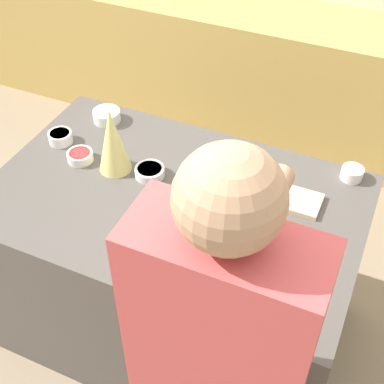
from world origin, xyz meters
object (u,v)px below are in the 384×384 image
(candy_bowl_far_right, at_px, (107,115))
(candy_bowl_behind_tray, at_px, (352,173))
(gingerbread_house, at_px, (196,214))
(candy_bowl_front_corner, at_px, (60,137))
(candy_bowl_center_rear, at_px, (80,156))
(person, at_px, (218,383))
(decorative_tree, at_px, (113,141))
(candy_bowl_near_tray_left, at_px, (150,171))
(baking_tray, at_px, (196,233))
(cookbook, at_px, (293,199))

(candy_bowl_far_right, relative_size, candy_bowl_behind_tray, 1.40)
(gingerbread_house, distance_m, candy_bowl_far_right, 0.84)
(candy_bowl_front_corner, distance_m, candy_bowl_behind_tray, 1.27)
(candy_bowl_center_rear, relative_size, person, 0.06)
(decorative_tree, xyz_separation_m, candy_bowl_front_corner, (-0.32, 0.06, -0.12))
(decorative_tree, distance_m, candy_bowl_front_corner, 0.34)
(decorative_tree, bearing_deg, candy_bowl_center_rear, -174.85)
(candy_bowl_front_corner, bearing_deg, candy_bowl_behind_tray, 12.90)
(candy_bowl_far_right, xyz_separation_m, candy_bowl_behind_tray, (1.13, 0.06, -0.00))
(candy_bowl_behind_tray, bearing_deg, decorative_tree, -159.63)
(gingerbread_house, relative_size, candy_bowl_behind_tray, 2.83)
(candy_bowl_near_tray_left, bearing_deg, decorative_tree, -173.94)
(baking_tray, height_order, gingerbread_house, gingerbread_house)
(candy_bowl_near_tray_left, bearing_deg, baking_tray, -35.93)
(gingerbread_house, height_order, person, person)
(candy_bowl_center_rear, height_order, person, person)
(candy_bowl_center_rear, height_order, cookbook, candy_bowl_center_rear)
(baking_tray, height_order, candy_bowl_center_rear, candy_bowl_center_rear)
(decorative_tree, relative_size, candy_bowl_near_tray_left, 2.35)
(decorative_tree, bearing_deg, candy_bowl_near_tray_left, 6.06)
(gingerbread_house, bearing_deg, person, -60.31)
(candy_bowl_front_corner, distance_m, person, 1.33)
(baking_tray, distance_m, candy_bowl_far_right, 0.83)
(candy_bowl_far_right, relative_size, candy_bowl_front_corner, 1.20)
(candy_bowl_far_right, relative_size, person, 0.07)
(baking_tray, bearing_deg, cookbook, 48.62)
(gingerbread_house, height_order, candy_bowl_near_tray_left, gingerbread_house)
(gingerbread_house, distance_m, candy_bowl_front_corner, 0.82)
(candy_bowl_far_right, bearing_deg, baking_tray, -36.16)
(candy_bowl_front_corner, bearing_deg, candy_bowl_near_tray_left, -5.17)
(candy_bowl_front_corner, bearing_deg, baking_tray, -18.89)
(person, bearing_deg, cookbook, 91.36)
(gingerbread_house, height_order, candy_bowl_center_rear, gingerbread_house)
(candy_bowl_center_rear, relative_size, cookbook, 0.50)
(candy_bowl_far_right, bearing_deg, cookbook, -10.54)
(candy_bowl_behind_tray, relative_size, person, 0.05)
(baking_tray, height_order, candy_bowl_behind_tray, candy_bowl_behind_tray)
(candy_bowl_center_rear, bearing_deg, candy_bowl_far_right, 98.72)
(candy_bowl_center_rear, distance_m, candy_bowl_far_right, 0.30)
(decorative_tree, xyz_separation_m, candy_bowl_center_rear, (-0.17, -0.01, -0.12))
(candy_bowl_center_rear, xyz_separation_m, candy_bowl_far_right, (-0.05, 0.30, 0.01))
(gingerbread_house, bearing_deg, candy_bowl_behind_tray, 50.10)
(candy_bowl_far_right, height_order, candy_bowl_behind_tray, candy_bowl_far_right)
(baking_tray, bearing_deg, candy_bowl_far_right, 143.84)
(candy_bowl_far_right, height_order, person, person)
(candy_bowl_center_rear, distance_m, candy_bowl_front_corner, 0.17)
(candy_bowl_near_tray_left, height_order, candy_bowl_behind_tray, candy_bowl_behind_tray)
(candy_bowl_far_right, bearing_deg, decorative_tree, -53.35)
(gingerbread_house, xyz_separation_m, candy_bowl_near_tray_left, (-0.31, 0.22, -0.08))
(candy_bowl_far_right, bearing_deg, person, -46.22)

